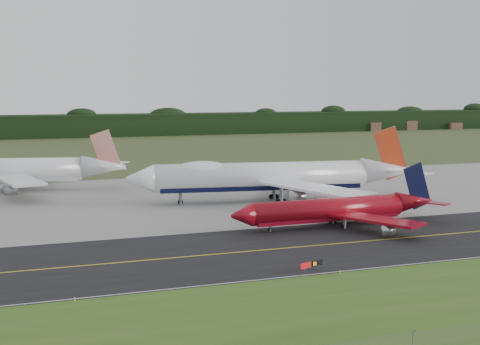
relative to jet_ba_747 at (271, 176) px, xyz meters
name	(u,v)px	position (x,y,z in m)	size (l,w,h in m)	color
ground	(277,243)	(-15.16, -39.11, -5.81)	(600.00, 600.00, 0.00)	#3A4721
grass_verge	(392,306)	(-15.16, -74.11, -5.80)	(400.00, 30.00, 0.01)	#31581A
taxiway	(287,248)	(-15.16, -43.11, -5.80)	(400.00, 32.00, 0.02)	black
apron	(194,197)	(-15.16, 11.89, -5.80)	(400.00, 78.00, 0.01)	gray
taxiway_centreline	(287,248)	(-15.16, -43.11, -5.78)	(400.00, 0.40, 0.00)	gold
taxiway_edge_line	(331,272)	(-15.16, -58.61, -5.78)	(400.00, 0.25, 0.00)	silver
perimeter_fence	(464,334)	(-15.16, -87.11, -4.71)	(320.00, 0.10, 320.00)	slate
horizon_treeline	(83,127)	(-15.16, 234.66, -0.34)	(700.00, 25.00, 12.00)	black
jet_ba_747	(271,176)	(0.00, 0.00, 0.00)	(67.81, 55.62, 17.07)	white
jet_red_737	(338,210)	(1.07, -30.26, -2.64)	(42.37, 34.66, 11.47)	maroon
jet_star_tail	(10,171)	(-56.11, 37.49, -0.66)	(58.19, 47.85, 15.46)	silver
taxiway_sign	(312,264)	(-17.49, -57.08, -4.81)	(4.05, 1.59, 1.42)	slate
edge_marker_left	(75,299)	(-50.42, -59.61, -5.56)	(0.16, 0.16, 0.50)	yellow
edge_marker_center	(340,272)	(-14.32, -59.61, -5.56)	(0.16, 0.16, 0.50)	yellow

